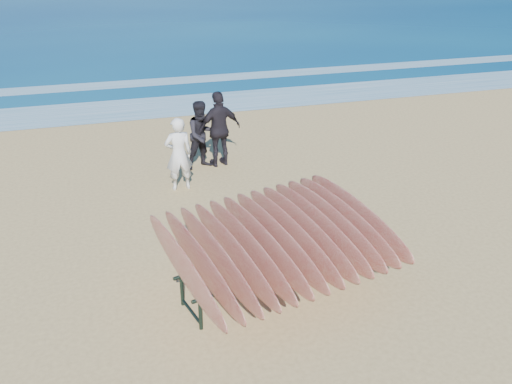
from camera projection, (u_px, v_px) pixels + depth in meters
ground at (269, 261)px, 9.25m from camera, size 120.00×120.00×0.00m
foam_near at (177, 105)px, 17.93m from camera, size 160.00×160.00×0.00m
foam_far at (162, 81)px, 20.97m from camera, size 160.00×160.00×0.00m
surfboard_rack at (278, 240)px, 8.21m from camera, size 3.72×3.38×1.33m
person_white at (179, 154)px, 11.62m from camera, size 0.62×0.42×1.62m
person_dark_a at (202, 135)px, 12.75m from camera, size 0.92×0.80×1.63m
person_dark_b at (220, 129)px, 12.85m from camera, size 1.13×0.65×1.82m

